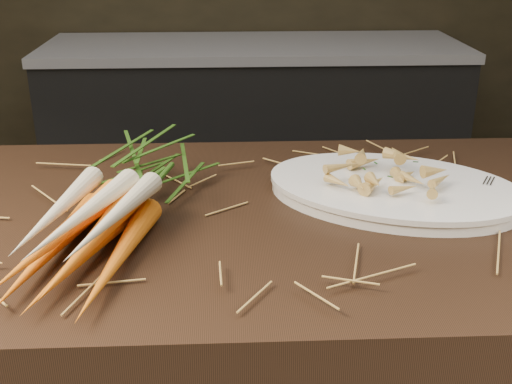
# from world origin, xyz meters

# --- Properties ---
(back_counter) EXTENTS (1.82, 0.62, 0.84)m
(back_counter) POSITION_xyz_m (0.30, 2.18, 0.42)
(back_counter) COLOR black
(back_counter) RESTS_ON ground
(straw_bedding) EXTENTS (1.40, 0.60, 0.02)m
(straw_bedding) POSITION_xyz_m (0.00, 0.30, 0.91)
(straw_bedding) COLOR olive
(straw_bedding) RESTS_ON main_counter
(root_veg_bunch) EXTENTS (0.29, 0.57, 0.10)m
(root_veg_bunch) POSITION_xyz_m (0.02, 0.28, 0.95)
(root_veg_bunch) COLOR #D1500D
(root_veg_bunch) RESTS_ON main_counter
(serving_platter) EXTENTS (0.49, 0.42, 0.02)m
(serving_platter) POSITION_xyz_m (0.46, 0.34, 0.91)
(serving_platter) COLOR white
(serving_platter) RESTS_ON main_counter
(roasted_veg_heap) EXTENTS (0.25, 0.22, 0.05)m
(roasted_veg_heap) POSITION_xyz_m (0.46, 0.34, 0.95)
(roasted_veg_heap) COLOR #A67642
(roasted_veg_heap) RESTS_ON serving_platter
(serving_fork) EXTENTS (0.09, 0.14, 0.00)m
(serving_fork) POSITION_xyz_m (0.59, 0.27, 0.92)
(serving_fork) COLOR silver
(serving_fork) RESTS_ON serving_platter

